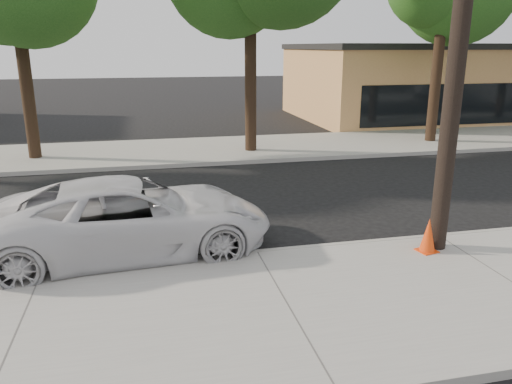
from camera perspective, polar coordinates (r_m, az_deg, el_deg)
ground at (r=11.95m, az=-2.13°, el=-3.55°), size 120.00×120.00×0.00m
near_sidewalk at (r=8.10m, az=3.65°, el=-13.17°), size 90.00×4.40×0.15m
far_sidewalk at (r=20.06m, az=-6.63°, el=4.75°), size 90.00×5.00×0.15m
curb_near at (r=10.01m, az=0.11°, el=-7.13°), size 90.00×0.12×0.16m
building_main at (r=32.58m, az=21.41°, el=11.59°), size 18.00×10.00×4.00m
utility_pole at (r=10.10m, az=22.52°, el=18.78°), size 1.40×0.34×9.00m
police_cruiser at (r=10.28m, az=-14.11°, el=-2.82°), size 5.77×3.00×1.55m
traffic_cone at (r=10.41m, az=19.08°, el=-4.72°), size 0.42×0.42×0.69m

